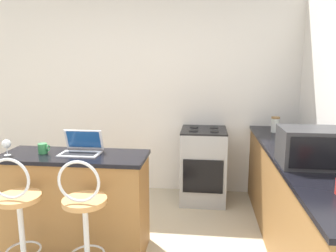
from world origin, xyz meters
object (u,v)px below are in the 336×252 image
at_px(storage_jar, 275,124).
at_px(wine_glass_short, 6,144).
at_px(stove_range, 203,165).
at_px(mug_green, 43,148).
at_px(bar_stool_far, 85,226).
at_px(pepper_mill, 297,137).
at_px(mug_blue, 299,137).
at_px(bar_stool_near, 20,222).
at_px(microwave, 313,147).
at_px(laptop, 82,147).

relative_size(storage_jar, wine_glass_short, 1.26).
height_order(stove_range, mug_green, mug_green).
bearing_deg(bar_stool_far, pepper_mill, 28.70).
relative_size(bar_stool_far, mug_blue, 10.60).
relative_size(bar_stool_far, mug_green, 10.42).
xyz_separation_m(bar_stool_near, bar_stool_far, (0.53, 0.00, 0.00)).
xyz_separation_m(bar_stool_near, storage_jar, (2.27, 1.69, 0.52)).
distance_m(bar_stool_near, stove_range, 2.26).
height_order(bar_stool_far, microwave, microwave).
bearing_deg(microwave, wine_glass_short, 180.00).
relative_size(bar_stool_far, pepper_mill, 4.78).
bearing_deg(laptop, pepper_mill, 12.69).
distance_m(laptop, mug_blue, 2.19).
xyz_separation_m(laptop, wine_glass_short, (-0.63, -0.15, 0.05)).
bearing_deg(stove_range, storage_jar, -4.38).
xyz_separation_m(laptop, microwave, (1.97, -0.15, 0.10)).
relative_size(pepper_mill, mug_green, 2.18).
bearing_deg(laptop, mug_blue, 17.97).
bearing_deg(mug_green, stove_range, 41.28).
bearing_deg(microwave, stove_range, 122.23).
xyz_separation_m(bar_stool_near, mug_blue, (2.41, 1.21, 0.48)).
height_order(bar_stool_far, mug_blue, bar_stool_far).
xyz_separation_m(microwave, mug_blue, (0.12, 0.83, -0.10)).
distance_m(pepper_mill, mug_blue, 0.25).
relative_size(microwave, mug_green, 5.14).
relative_size(laptop, wine_glass_short, 2.45).
height_order(storage_jar, pepper_mill, pepper_mill).
relative_size(microwave, mug_blue, 5.23).
xyz_separation_m(laptop, mug_blue, (2.09, 0.68, -0.00)).
xyz_separation_m(stove_range, pepper_mill, (0.90, -0.77, 0.56)).
bearing_deg(storage_jar, wine_glass_short, -152.97).
relative_size(bar_stool_near, storage_jar, 5.69).
height_order(storage_jar, mug_blue, storage_jar).
xyz_separation_m(laptop, mug_green, (-0.35, -0.05, -0.01)).
distance_m(microwave, wine_glass_short, 2.60).
distance_m(microwave, pepper_mill, 0.61).
bearing_deg(pepper_mill, bar_stool_far, -151.30).
height_order(bar_stool_near, laptop, laptop).
bearing_deg(pepper_mill, laptop, -167.31).
height_order(bar_stool_far, storage_jar, storage_jar).
bearing_deg(wine_glass_short, bar_stool_near, -51.76).
bearing_deg(wine_glass_short, pepper_mill, 12.89).
relative_size(bar_stool_far, microwave, 2.03).
relative_size(wine_glass_short, mug_green, 1.45).
bearing_deg(pepper_mill, microwave, -93.53).
bearing_deg(wine_glass_short, stove_range, 38.50).
relative_size(bar_stool_near, laptop, 2.94).
distance_m(bar_stool_near, pepper_mill, 2.59).
relative_size(stove_range, pepper_mill, 4.27).
bearing_deg(stove_range, wine_glass_short, -141.50).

